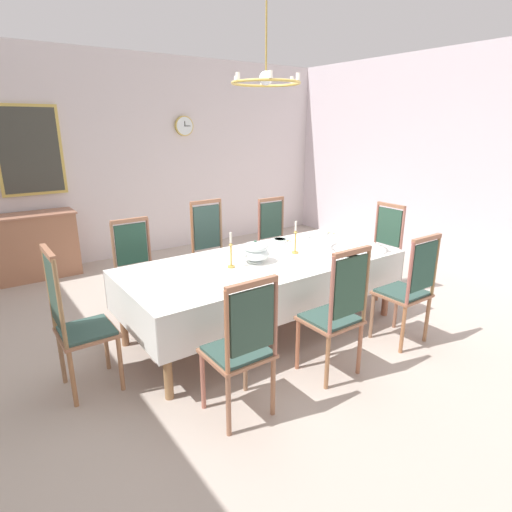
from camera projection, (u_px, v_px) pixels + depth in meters
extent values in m
cube|color=#B7AA9C|center=(264.00, 330.00, 4.43)|extent=(7.03, 6.72, 0.04)
cube|color=silver|center=(136.00, 158.00, 6.60)|extent=(7.03, 0.08, 3.09)
cube|color=silver|center=(466.00, 162.00, 5.93)|extent=(0.08, 6.72, 3.09)
cylinder|color=#9C7147|center=(167.00, 357.00, 3.19)|extent=(0.07, 0.07, 0.73)
cylinder|color=#A36448|center=(387.00, 285.00, 4.63)|extent=(0.07, 0.07, 0.73)
cylinder|color=#9A6846|center=(122.00, 311.00, 3.98)|extent=(0.07, 0.07, 0.73)
cylinder|color=#A6644C|center=(322.00, 261.00, 5.42)|extent=(0.07, 0.07, 0.73)
cube|color=#A2654A|center=(265.00, 267.00, 4.21)|extent=(2.69, 1.10, 0.08)
cube|color=#A26A4D|center=(265.00, 262.00, 4.19)|extent=(2.81, 1.22, 0.03)
cube|color=white|center=(265.00, 260.00, 4.19)|extent=(2.83, 1.24, 0.00)
cube|color=white|center=(305.00, 298.00, 3.77)|extent=(2.83, 0.00, 0.38)
cube|color=white|center=(232.00, 263.00, 4.72)|extent=(2.83, 0.00, 0.38)
cube|color=white|center=(128.00, 313.00, 3.47)|extent=(0.00, 1.24, 0.38)
cube|color=white|center=(359.00, 254.00, 5.02)|extent=(0.00, 1.24, 0.38)
cylinder|color=#A76352|center=(203.00, 380.00, 3.11)|extent=(0.04, 0.04, 0.47)
cylinder|color=#987154|center=(245.00, 364.00, 3.32)|extent=(0.04, 0.04, 0.47)
cylinder|color=#99674D|center=(228.00, 406.00, 2.83)|extent=(0.04, 0.04, 0.47)
cylinder|color=#9C684A|center=(273.00, 386.00, 3.04)|extent=(0.04, 0.04, 0.47)
cube|color=#A26A4D|center=(237.00, 353.00, 3.00)|extent=(0.44, 0.42, 0.03)
cube|color=#324E47|center=(237.00, 350.00, 3.00)|extent=(0.40, 0.38, 0.02)
cylinder|color=#AC6C48|center=(227.00, 333.00, 2.66)|extent=(0.03, 0.03, 0.58)
cylinder|color=#A1634E|center=(275.00, 317.00, 2.87)|extent=(0.03, 0.03, 0.58)
cube|color=#344E40|center=(252.00, 321.00, 2.76)|extent=(0.34, 0.02, 0.44)
cube|color=#A26A4D|center=(252.00, 284.00, 2.68)|extent=(0.40, 0.04, 0.04)
cylinder|color=#A06346|center=(165.00, 301.00, 4.52)|extent=(0.04, 0.04, 0.47)
cylinder|color=#9C6454|center=(131.00, 309.00, 4.31)|extent=(0.04, 0.04, 0.47)
cylinder|color=#A7694F|center=(152.00, 290.00, 4.80)|extent=(0.04, 0.04, 0.47)
cylinder|color=#9E6F56|center=(119.00, 298.00, 4.59)|extent=(0.04, 0.04, 0.47)
cube|color=#A26A4D|center=(140.00, 278.00, 4.48)|extent=(0.44, 0.42, 0.03)
cube|color=#324E47|center=(140.00, 276.00, 4.47)|extent=(0.40, 0.38, 0.02)
cylinder|color=#9F624B|center=(149.00, 244.00, 4.65)|extent=(0.03, 0.03, 0.58)
cylinder|color=#9F6F51|center=(114.00, 250.00, 4.43)|extent=(0.03, 0.03, 0.58)
cube|color=#2B5241|center=(131.00, 244.00, 4.53)|extent=(0.34, 0.02, 0.44)
cube|color=#A26A4D|center=(129.00, 220.00, 4.45)|extent=(0.40, 0.04, 0.04)
cylinder|color=#AB6446|center=(298.00, 344.00, 3.63)|extent=(0.04, 0.04, 0.47)
cylinder|color=#A16353|center=(329.00, 332.00, 3.84)|extent=(0.04, 0.04, 0.47)
cylinder|color=#A16D48|center=(327.00, 363.00, 3.35)|extent=(0.04, 0.04, 0.47)
cylinder|color=#A4664B|center=(360.00, 349.00, 3.56)|extent=(0.04, 0.04, 0.47)
cube|color=#A26A4D|center=(330.00, 320.00, 3.52)|extent=(0.44, 0.42, 0.03)
cube|color=#324E47|center=(330.00, 317.00, 3.51)|extent=(0.40, 0.38, 0.02)
cylinder|color=#A86657|center=(332.00, 296.00, 3.16)|extent=(0.03, 0.03, 0.63)
cylinder|color=#9C6D47|center=(366.00, 285.00, 3.38)|extent=(0.03, 0.03, 0.63)
cube|color=#315140|center=(350.00, 287.00, 3.26)|extent=(0.34, 0.02, 0.48)
cube|color=#A26A4D|center=(352.00, 252.00, 3.18)|extent=(0.40, 0.04, 0.04)
cylinder|color=#9A6557|center=(238.00, 283.00, 5.03)|extent=(0.04, 0.04, 0.47)
cylinder|color=#A37155|center=(210.00, 290.00, 4.82)|extent=(0.04, 0.04, 0.47)
cylinder|color=#A46C4F|center=(222.00, 274.00, 5.31)|extent=(0.04, 0.04, 0.47)
cylinder|color=#9D694E|center=(195.00, 281.00, 5.10)|extent=(0.04, 0.04, 0.47)
cube|color=#A26A4D|center=(216.00, 262.00, 4.99)|extent=(0.44, 0.42, 0.03)
cube|color=#324E47|center=(216.00, 260.00, 4.99)|extent=(0.40, 0.38, 0.02)
cylinder|color=#9B7050|center=(221.00, 228.00, 5.14)|extent=(0.03, 0.03, 0.68)
cylinder|color=#A96943|center=(192.00, 232.00, 4.93)|extent=(0.03, 0.03, 0.68)
cube|color=#38544D|center=(207.00, 227.00, 5.02)|extent=(0.34, 0.02, 0.52)
cube|color=#A26A4D|center=(206.00, 202.00, 4.93)|extent=(0.40, 0.04, 0.04)
cylinder|color=#9B7053|center=(372.00, 316.00, 4.16)|extent=(0.04, 0.04, 0.47)
cylinder|color=#A26B53|center=(396.00, 307.00, 4.37)|extent=(0.04, 0.04, 0.47)
cylinder|color=#A96E46|center=(403.00, 330.00, 3.88)|extent=(0.04, 0.04, 0.47)
cylinder|color=#A06E4B|center=(427.00, 319.00, 4.09)|extent=(0.04, 0.04, 0.47)
cube|color=#A26A4D|center=(402.00, 294.00, 4.05)|extent=(0.44, 0.42, 0.03)
cube|color=#324E47|center=(402.00, 292.00, 4.05)|extent=(0.40, 0.38, 0.02)
cylinder|color=#A96055|center=(410.00, 274.00, 3.71)|extent=(0.03, 0.03, 0.58)
cylinder|color=#9C7346|center=(435.00, 266.00, 3.92)|extent=(0.03, 0.03, 0.58)
cube|color=#2D5143|center=(423.00, 267.00, 3.81)|extent=(0.34, 0.02, 0.44)
cube|color=#A26A4D|center=(427.00, 239.00, 3.73)|extent=(0.40, 0.04, 0.04)
cylinder|color=#9A6548|center=(299.00, 268.00, 5.57)|extent=(0.04, 0.04, 0.47)
cylinder|color=#A46656|center=(276.00, 273.00, 5.36)|extent=(0.04, 0.04, 0.47)
cylinder|color=#9C6356|center=(282.00, 261.00, 5.85)|extent=(0.04, 0.04, 0.47)
cylinder|color=#A26354|center=(260.00, 266.00, 5.64)|extent=(0.04, 0.04, 0.47)
cube|color=#A26A4D|center=(279.00, 249.00, 5.53)|extent=(0.44, 0.42, 0.03)
cube|color=#324E47|center=(280.00, 247.00, 5.52)|extent=(0.40, 0.38, 0.02)
cylinder|color=#9D6E56|center=(282.00, 220.00, 5.69)|extent=(0.03, 0.03, 0.62)
cylinder|color=#A46351|center=(259.00, 224.00, 5.47)|extent=(0.03, 0.03, 0.62)
cube|color=#355346|center=(271.00, 220.00, 5.57)|extent=(0.34, 0.02, 0.47)
cube|color=#A26A4D|center=(271.00, 199.00, 5.49)|extent=(0.40, 0.04, 0.04)
cylinder|color=#9F714F|center=(106.00, 344.00, 3.63)|extent=(0.04, 0.04, 0.47)
cylinder|color=#A9734E|center=(121.00, 364.00, 3.33)|extent=(0.04, 0.04, 0.47)
cylinder|color=#9B7250|center=(62.00, 357.00, 3.43)|extent=(0.04, 0.04, 0.47)
cylinder|color=#AA7149|center=(73.00, 379.00, 3.13)|extent=(0.04, 0.04, 0.47)
cube|color=#A26A4D|center=(87.00, 333.00, 3.30)|extent=(0.42, 0.44, 0.03)
cube|color=#324E47|center=(87.00, 330.00, 3.30)|extent=(0.38, 0.40, 0.02)
cylinder|color=#9E7246|center=(49.00, 289.00, 3.25)|extent=(0.03, 0.03, 0.68)
cylinder|color=#98724A|center=(60.00, 305.00, 2.94)|extent=(0.03, 0.03, 0.68)
cube|color=#354D3F|center=(54.00, 292.00, 3.08)|extent=(0.02, 0.34, 0.52)
cube|color=#A26A4D|center=(48.00, 252.00, 2.99)|extent=(0.04, 0.40, 0.04)
cylinder|color=#A46E4F|center=(378.00, 282.00, 5.06)|extent=(0.04, 0.04, 0.47)
cylinder|color=#A36649|center=(354.00, 273.00, 5.35)|extent=(0.04, 0.04, 0.47)
cylinder|color=#986443|center=(397.00, 276.00, 5.26)|extent=(0.04, 0.04, 0.47)
cylinder|color=#A66C4F|center=(373.00, 268.00, 5.55)|extent=(0.04, 0.04, 0.47)
cube|color=#A26A4D|center=(377.00, 256.00, 5.23)|extent=(0.42, 0.44, 0.03)
cube|color=#324E47|center=(377.00, 254.00, 5.22)|extent=(0.38, 0.40, 0.02)
cylinder|color=#A46557|center=(402.00, 232.00, 5.09)|extent=(0.03, 0.03, 0.60)
cylinder|color=#AB6452|center=(376.00, 226.00, 5.39)|extent=(0.03, 0.03, 0.60)
cube|color=#2F5140|center=(389.00, 227.00, 5.23)|extent=(0.02, 0.34, 0.46)
cube|color=#A26A4D|center=(391.00, 205.00, 5.15)|extent=(0.04, 0.40, 0.04)
cylinder|color=white|center=(255.00, 261.00, 4.12)|extent=(0.15, 0.15, 0.02)
ellipsoid|color=white|center=(255.00, 254.00, 4.10)|extent=(0.28, 0.28, 0.13)
ellipsoid|color=white|center=(255.00, 247.00, 4.08)|extent=(0.25, 0.25, 0.10)
sphere|color=#456F55|center=(255.00, 242.00, 4.06)|extent=(0.03, 0.03, 0.03)
cylinder|color=gold|center=(231.00, 267.00, 3.97)|extent=(0.07, 0.07, 0.02)
cylinder|color=gold|center=(231.00, 255.00, 3.93)|extent=(0.02, 0.02, 0.21)
cone|color=gold|center=(231.00, 244.00, 3.90)|extent=(0.04, 0.04, 0.02)
cylinder|color=silver|center=(231.00, 238.00, 3.88)|extent=(0.02, 0.02, 0.10)
cylinder|color=gold|center=(295.00, 252.00, 4.40)|extent=(0.07, 0.07, 0.02)
cylinder|color=gold|center=(295.00, 242.00, 4.37)|extent=(0.02, 0.02, 0.21)
cone|color=gold|center=(296.00, 232.00, 4.33)|extent=(0.04, 0.04, 0.02)
cylinder|color=silver|center=(296.00, 226.00, 4.32)|extent=(0.02, 0.02, 0.10)
cylinder|color=white|center=(280.00, 240.00, 4.84)|extent=(0.16, 0.16, 0.03)
cylinder|color=white|center=(280.00, 240.00, 4.84)|extent=(0.13, 0.13, 0.02)
torus|color=#456F55|center=(280.00, 239.00, 4.83)|extent=(0.15, 0.15, 0.01)
cylinder|color=white|center=(322.00, 233.00, 5.18)|extent=(0.14, 0.14, 0.03)
cylinder|color=white|center=(322.00, 232.00, 5.18)|extent=(0.12, 0.12, 0.02)
torus|color=#456F55|center=(322.00, 232.00, 5.18)|extent=(0.14, 0.14, 0.01)
cylinder|color=white|center=(304.00, 236.00, 5.03)|extent=(0.16, 0.16, 0.03)
cylinder|color=white|center=(304.00, 236.00, 5.03)|extent=(0.13, 0.13, 0.02)
torus|color=#456F55|center=(304.00, 235.00, 5.02)|extent=(0.16, 0.16, 0.01)
cylinder|color=white|center=(352.00, 258.00, 4.20)|extent=(0.18, 0.18, 0.04)
cylinder|color=white|center=(352.00, 257.00, 4.20)|extent=(0.14, 0.14, 0.03)
torus|color=#456F55|center=(352.00, 256.00, 4.19)|extent=(0.17, 0.17, 0.01)
cube|color=gold|center=(289.00, 241.00, 4.87)|extent=(0.04, 0.14, 0.00)
ellipsoid|color=gold|center=(285.00, 239.00, 4.94)|extent=(0.03, 0.05, 0.01)
cube|color=gold|center=(331.00, 233.00, 5.22)|extent=(0.04, 0.14, 0.00)
ellipsoid|color=gold|center=(325.00, 232.00, 5.27)|extent=(0.03, 0.05, 0.01)
cube|color=#A26A4D|center=(21.00, 249.00, 5.69)|extent=(1.40, 0.44, 0.88)
cube|color=#A56D54|center=(16.00, 216.00, 5.55)|extent=(1.44, 0.48, 0.02)
cube|color=#975E4F|center=(46.00, 241.00, 6.05)|extent=(0.59, 0.01, 0.70)
cylinder|color=#D1B251|center=(184.00, 126.00, 6.86)|extent=(0.32, 0.05, 0.32)
cylinder|color=white|center=(185.00, 126.00, 6.84)|extent=(0.28, 0.01, 0.28)
cube|color=black|center=(185.00, 124.00, 6.82)|extent=(0.01, 0.00, 0.08)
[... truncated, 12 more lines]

